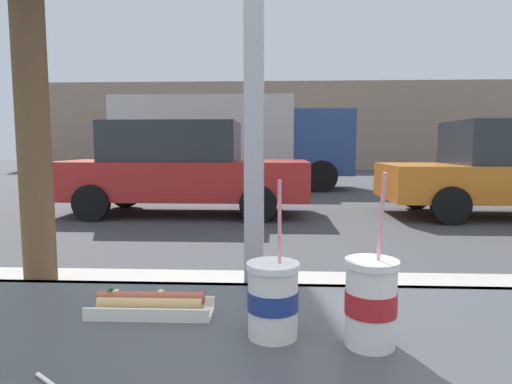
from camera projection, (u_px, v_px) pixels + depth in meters
ground_plane at (274, 209)px, 9.17m from camera, size 60.00×60.00×0.00m
sidewalk_strip at (267, 342)px, 2.80m from camera, size 16.00×2.80×0.12m
building_facade_far at (276, 126)px, 24.05m from camera, size 28.00×1.20×4.73m
soda_cup_left at (273, 298)px, 0.83m from camera, size 0.10×0.10×0.30m
soda_cup_right at (371, 301)px, 0.79m from camera, size 0.10×0.10×0.32m
hotdog_tray_far at (151, 304)px, 0.94m from camera, size 0.26×0.09×0.05m
parked_car_red at (181, 168)px, 8.35m from camera, size 4.70×1.93×1.76m
box_truck at (231, 138)px, 13.44m from camera, size 7.07×2.44×2.76m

